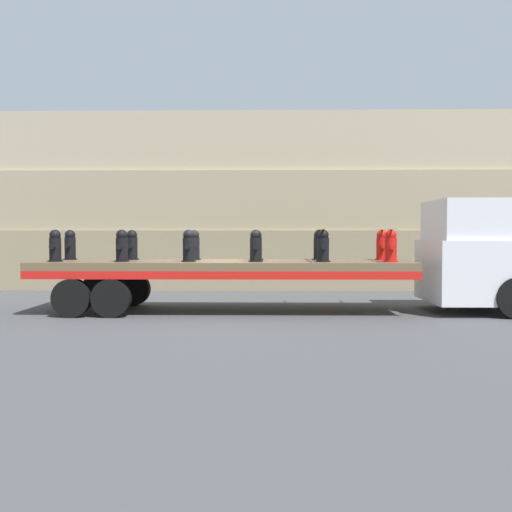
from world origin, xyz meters
The scene contains 18 objects.
ground_plane centered at (0.00, 0.00, 0.00)m, with size 120.00×120.00×0.00m, color #474749.
rock_cliff centered at (0.00, 7.15, 3.27)m, with size 60.00×3.30×6.53m.
truck_cab centered at (6.70, 0.00, 1.43)m, with size 2.66×2.70×2.91m.
flatbed_trailer centered at (-0.54, 0.00, 1.10)m, with size 9.71×2.61×1.34m.
fire_hydrant_black_near_0 centered at (-4.26, -0.55, 1.73)m, with size 0.37×0.52×0.82m.
fire_hydrant_black_far_0 centered at (-4.26, 0.55, 1.73)m, with size 0.37×0.52×0.82m.
fire_hydrant_black_near_1 centered at (-2.55, -0.55, 1.73)m, with size 0.37×0.52×0.82m.
fire_hydrant_black_far_1 centered at (-2.55, 0.55, 1.73)m, with size 0.37×0.52×0.82m.
fire_hydrant_black_near_2 centered at (-0.85, -0.55, 1.73)m, with size 0.37×0.52×0.82m.
fire_hydrant_black_far_2 centered at (-0.85, 0.55, 1.73)m, with size 0.37×0.52×0.82m.
fire_hydrant_black_near_3 centered at (0.85, -0.55, 1.73)m, with size 0.37×0.52×0.82m.
fire_hydrant_black_far_3 centered at (0.85, 0.55, 1.73)m, with size 0.37×0.52×0.82m.
fire_hydrant_black_near_4 centered at (2.55, -0.55, 1.73)m, with size 0.37×0.52×0.82m.
fire_hydrant_black_far_4 centered at (2.55, 0.55, 1.73)m, with size 0.37×0.52×0.82m.
fire_hydrant_red_near_5 centered at (4.26, -0.55, 1.73)m, with size 0.37×0.52×0.82m.
fire_hydrant_red_far_5 centered at (4.26, 0.55, 1.73)m, with size 0.37×0.52×0.82m.
cargo_strap_rear centered at (2.55, 0.00, 2.16)m, with size 0.05×2.71×0.01m.
cargo_strap_middle centered at (4.26, 0.00, 2.16)m, with size 0.05×2.71×0.01m.
Camera 1 is at (1.11, -14.95, 2.02)m, focal length 40.00 mm.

